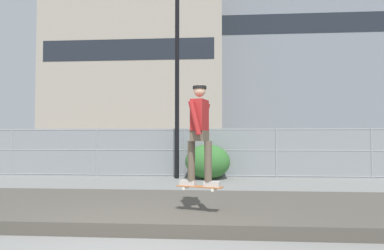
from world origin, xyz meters
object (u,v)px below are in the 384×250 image
(parked_car_mid, at_px, (212,151))
(street_lamp, at_px, (177,52))
(parked_car_far, at_px, (347,152))
(shrub_left, at_px, (208,162))
(skateboard, at_px, (200,187))
(skater, at_px, (200,128))
(parked_car_near, at_px, (79,151))

(parked_car_mid, bearing_deg, street_lamp, -108.34)
(parked_car_far, xyz_separation_m, shrub_left, (-6.39, -3.90, -0.21))
(shrub_left, bearing_deg, parked_car_mid, 88.47)
(street_lamp, bearing_deg, shrub_left, -7.78)
(street_lamp, distance_m, parked_car_mid, 5.52)
(street_lamp, height_order, parked_car_far, street_lamp)
(parked_car_far, bearing_deg, skateboard, -122.16)
(skater, distance_m, parked_car_near, 12.16)
(street_lamp, relative_size, parked_car_far, 1.72)
(parked_car_near, xyz_separation_m, parked_car_mid, (6.58, -0.09, 0.00))
(skater, bearing_deg, parked_car_far, 57.84)
(parked_car_far, bearing_deg, parked_car_mid, 179.93)
(parked_car_far, bearing_deg, shrub_left, -148.64)
(street_lamp, height_order, shrub_left, street_lamp)
(street_lamp, xyz_separation_m, shrub_left, (1.14, -0.16, -4.06))
(skateboard, height_order, parked_car_mid, parked_car_mid)
(skater, distance_m, parked_car_mid, 10.19)
(skater, height_order, street_lamp, street_lamp)
(parked_car_near, bearing_deg, parked_car_mid, -0.75)
(parked_car_near, height_order, parked_car_mid, same)
(skateboard, bearing_deg, street_lamp, 100.18)
(parked_car_mid, bearing_deg, parked_car_far, -0.07)
(parked_car_mid, xyz_separation_m, parked_car_far, (6.29, -0.01, 0.00))
(parked_car_mid, xyz_separation_m, shrub_left, (-0.10, -3.90, -0.21))
(street_lamp, bearing_deg, parked_car_mid, 71.66)
(street_lamp, height_order, parked_car_near, street_lamp)
(street_lamp, xyz_separation_m, parked_car_near, (-5.34, 3.83, -3.85))
(street_lamp, relative_size, shrub_left, 4.72)
(street_lamp, relative_size, parked_car_mid, 1.73)
(street_lamp, distance_m, parked_car_far, 9.25)
(parked_car_mid, bearing_deg, skateboard, -90.52)
(parked_car_near, bearing_deg, skater, -57.63)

